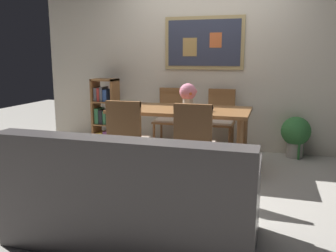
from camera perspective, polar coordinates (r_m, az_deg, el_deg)
ground_plane at (r=4.11m, az=2.36°, el=-8.18°), size 12.00×12.00×0.00m
wall_back_with_painting at (r=5.29m, az=6.37°, el=10.46°), size 5.20×0.14×2.60m
dining_table at (r=4.37m, az=2.05°, el=1.67°), size 1.68×0.86×0.73m
dining_chair_far_left at (r=5.17m, az=0.39°, el=1.95°), size 0.40×0.41×0.91m
dining_chair_far_right at (r=5.04m, az=8.42°, el=1.60°), size 0.40×0.41×0.91m
dining_chair_near_left at (r=3.82m, az=-6.53°, el=-1.37°), size 0.40×0.41×0.91m
dining_chair_near_right at (r=3.59m, az=4.32°, el=-2.15°), size 0.40×0.41×0.91m
leather_couch at (r=2.68m, az=-5.80°, el=-11.89°), size 1.80×0.84×0.84m
bookshelf at (r=5.49m, az=-10.03°, el=1.67°), size 0.36×0.28×1.03m
potted_ivy at (r=5.12m, az=19.89°, el=-1.21°), size 0.39×0.39×0.63m
flower_vase at (r=4.28m, az=3.23°, el=5.20°), size 0.21×0.21×0.31m
tv_remote at (r=4.31m, az=6.39°, el=2.84°), size 0.13×0.15×0.02m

